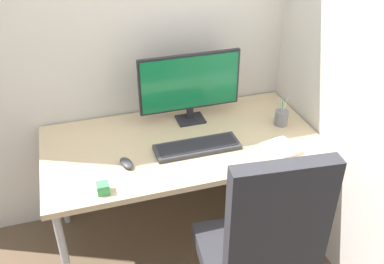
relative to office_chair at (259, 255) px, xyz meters
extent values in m
plane|color=brown|center=(-0.12, 0.78, -0.59)|extent=(8.00, 8.00, 0.00)
cube|color=silver|center=(0.67, 0.55, 0.81)|extent=(0.04, 2.39, 2.80)
cube|color=#D1B78C|center=(-0.12, 0.78, 0.11)|extent=(1.53, 0.78, 0.03)
cylinder|color=#B2B5BA|center=(-0.83, 0.44, -0.24)|extent=(0.04, 0.04, 0.68)
cylinder|color=#B2B5BA|center=(0.58, 0.44, -0.24)|extent=(0.04, 0.04, 0.68)
cylinder|color=#B2B5BA|center=(-0.83, 1.12, -0.24)|extent=(0.04, 0.04, 0.68)
cylinder|color=#B2B5BA|center=(0.58, 1.12, -0.24)|extent=(0.04, 0.04, 0.68)
cube|color=#2D2D33|center=(0.01, 0.12, -0.17)|extent=(0.49, 0.56, 0.09)
cube|color=#2D2D33|center=(-0.01, -0.14, 0.23)|extent=(0.40, 0.11, 0.72)
cube|color=black|center=(-0.01, 0.98, 0.14)|extent=(0.16, 0.13, 0.01)
cube|color=black|center=(-0.01, 0.99, 0.18)|extent=(0.04, 0.02, 0.08)
cube|color=black|center=(-0.01, 0.99, 0.38)|extent=(0.60, 0.02, 0.34)
cube|color=#14723F|center=(-0.01, 0.98, 0.38)|extent=(0.57, 0.01, 0.32)
cube|color=#333338|center=(-0.07, 0.68, 0.14)|extent=(0.46, 0.15, 0.02)
cube|color=black|center=(-0.07, 0.68, 0.16)|extent=(0.43, 0.12, 0.00)
ellipsoid|color=#333338|center=(-0.46, 0.64, 0.15)|extent=(0.08, 0.12, 0.03)
cylinder|color=slate|center=(0.48, 0.78, 0.17)|extent=(0.08, 0.08, 0.09)
cylinder|color=#B2B5BA|center=(0.48, 0.78, 0.24)|extent=(0.04, 0.02, 0.13)
cylinder|color=#B2B5BA|center=(0.49, 0.78, 0.24)|extent=(0.04, 0.02, 0.13)
torus|color=black|center=(0.48, 0.78, 0.18)|extent=(0.03, 0.04, 0.01)
cylinder|color=#3FAD59|center=(0.49, 0.80, 0.23)|extent=(0.01, 0.02, 0.14)
cube|color=silver|center=(0.36, 0.54, 0.14)|extent=(0.20, 0.20, 0.02)
cube|color=#3FAD59|center=(-0.60, 0.47, 0.16)|extent=(0.06, 0.06, 0.05)
camera|label=1|loc=(-0.66, -1.16, 1.46)|focal=40.47mm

